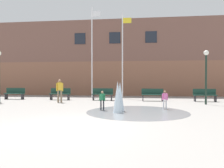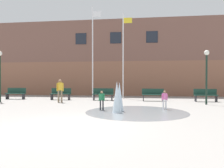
% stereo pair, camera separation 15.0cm
% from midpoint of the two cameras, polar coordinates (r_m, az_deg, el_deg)
% --- Properties ---
extents(ground_plane, '(100.00, 100.00, 0.00)m').
position_cam_midpoint_polar(ground_plane, '(7.47, -11.44, -10.90)').
color(ground_plane, gray).
extents(library_building, '(36.00, 6.05, 7.56)m').
position_cam_midpoint_polar(library_building, '(24.52, 1.96, 6.25)').
color(library_building, brown).
rests_on(library_building, ground).
extents(splash_fountain, '(4.92, 4.92, 1.49)m').
position_cam_midpoint_polar(splash_fountain, '(10.57, 3.26, -4.37)').
color(splash_fountain, gray).
rests_on(splash_fountain, ground).
extents(park_bench_left_of_flagpoles, '(1.60, 0.44, 0.91)m').
position_cam_midpoint_polar(park_bench_left_of_flagpoles, '(19.32, -23.62, -2.22)').
color(park_bench_left_of_flagpoles, '#28282D').
rests_on(park_bench_left_of_flagpoles, ground).
extents(park_bench_under_left_flagpole, '(1.60, 0.44, 0.91)m').
position_cam_midpoint_polar(park_bench_under_left_flagpole, '(17.56, -13.01, -2.48)').
color(park_bench_under_left_flagpole, '#28282D').
rests_on(park_bench_under_left_flagpole, ground).
extents(park_bench_center, '(1.60, 0.44, 0.91)m').
position_cam_midpoint_polar(park_bench_center, '(16.77, -2.11, -2.61)').
color(park_bench_center, '#28282D').
rests_on(park_bench_center, ground).
extents(park_bench_near_trashcan, '(1.60, 0.44, 0.91)m').
position_cam_midpoint_polar(park_bench_near_trashcan, '(16.39, 10.89, -2.71)').
color(park_bench_near_trashcan, '#28282D').
rests_on(park_bench_near_trashcan, ground).
extents(park_bench_far_right, '(1.60, 0.44, 0.91)m').
position_cam_midpoint_polar(park_bench_far_right, '(17.01, 23.48, -2.65)').
color(park_bench_far_right, '#28282D').
rests_on(park_bench_far_right, ground).
extents(adult_watching, '(0.50, 0.38, 1.59)m').
position_cam_midpoint_polar(adult_watching, '(15.44, -13.15, -1.26)').
color(adult_watching, '#89755B').
rests_on(adult_watching, ground).
extents(child_running, '(0.31, 0.24, 0.99)m').
position_cam_midpoint_polar(child_running, '(11.83, 13.93, -3.68)').
color(child_running, silver).
rests_on(child_running, ground).
extents(child_in_fountain, '(0.31, 0.24, 0.99)m').
position_cam_midpoint_polar(child_in_fountain, '(11.14, -2.32, -3.94)').
color(child_in_fountain, '#28282D').
rests_on(child_in_fountain, ground).
extents(flagpole_left, '(0.80, 0.10, 7.84)m').
position_cam_midpoint_polar(flagpole_left, '(19.06, -4.77, 8.93)').
color(flagpole_left, silver).
rests_on(flagpole_left, ground).
extents(flagpole_right, '(0.80, 0.10, 7.19)m').
position_cam_midpoint_polar(flagpole_right, '(18.64, 3.25, 8.09)').
color(flagpole_right, silver).
rests_on(flagpole_right, ground).
extents(lamp_post_left_lane, '(0.32, 0.32, 3.58)m').
position_cam_midpoint_polar(lamp_post_left_lane, '(17.33, -27.01, 3.64)').
color(lamp_post_left_lane, '#192D23').
rests_on(lamp_post_left_lane, ground).
extents(lamp_post_right_lane, '(0.32, 0.32, 3.43)m').
position_cam_midpoint_polar(lamp_post_right_lane, '(15.01, 23.73, 3.75)').
color(lamp_post_right_lane, '#192D23').
rests_on(lamp_post_right_lane, ground).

